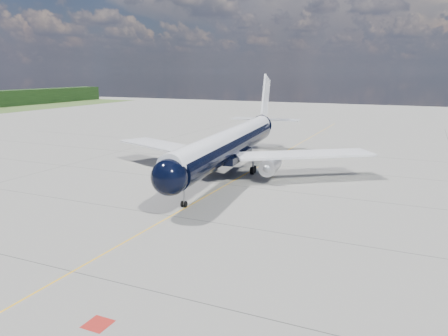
# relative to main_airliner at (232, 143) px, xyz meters

# --- Properties ---
(ground) EXTENTS (320.00, 320.00, 0.00)m
(ground) POSITION_rel_main_airliner_xyz_m (2.41, -2.26, -4.68)
(ground) COLOR gray
(ground) RESTS_ON ground
(taxiway_centerline) EXTENTS (0.16, 160.00, 0.01)m
(taxiway_centerline) POSITION_rel_main_airliner_xyz_m (2.41, -7.26, -4.67)
(taxiway_centerline) COLOR #FFB50D
(taxiway_centerline) RESTS_ON ground
(red_marking) EXTENTS (1.60, 1.60, 0.01)m
(red_marking) POSITION_rel_main_airliner_xyz_m (9.21, -42.26, -4.67)
(red_marking) COLOR maroon
(red_marking) RESTS_ON ground
(main_airliner) EXTENTS (42.62, 52.17, 15.07)m
(main_airliner) POSITION_rel_main_airliner_xyz_m (0.00, 0.00, 0.00)
(main_airliner) COLOR black
(main_airliner) RESTS_ON ground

